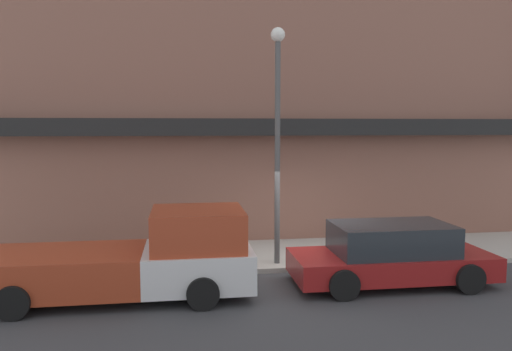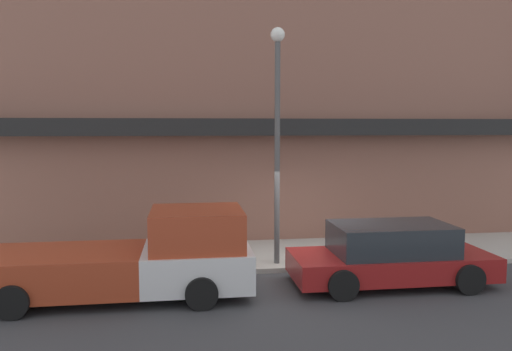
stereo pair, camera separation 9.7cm
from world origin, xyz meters
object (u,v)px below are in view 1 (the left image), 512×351
fire_hydrant (145,253)px  parked_car (391,255)px  pickup_truck (136,260)px  street_lamp (278,119)px

fire_hydrant → parked_car: bearing=-19.2°
pickup_truck → street_lamp: bearing=28.1°
pickup_truck → street_lamp: street_lamp is taller
fire_hydrant → street_lamp: 4.76m
parked_car → fire_hydrant: size_ratio=7.38×
pickup_truck → fire_hydrant: size_ratio=9.26×
street_lamp → parked_car: bearing=-36.0°
parked_car → street_lamp: (-2.35, 1.71, 3.12)m
pickup_truck → street_lamp: size_ratio=0.97×
pickup_truck → parked_car: size_ratio=1.25×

